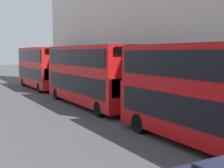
# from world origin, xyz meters

# --- Properties ---
(bus_leading) EXTENTS (2.59, 10.06, 4.45)m
(bus_leading) POSITION_xyz_m (1.60, 4.69, 2.45)
(bus_leading) COLOR #B20C0F
(bus_leading) RESTS_ON ground
(bus_second_in_queue) EXTENTS (2.59, 11.40, 4.56)m
(bus_second_in_queue) POSITION_xyz_m (1.60, 16.77, 2.51)
(bus_second_in_queue) COLOR red
(bus_second_in_queue) RESTS_ON ground
(bus_third_in_queue) EXTENTS (2.59, 10.18, 4.59)m
(bus_third_in_queue) POSITION_xyz_m (1.60, 29.69, 2.52)
(bus_third_in_queue) COLOR red
(bus_third_in_queue) RESTS_ON ground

